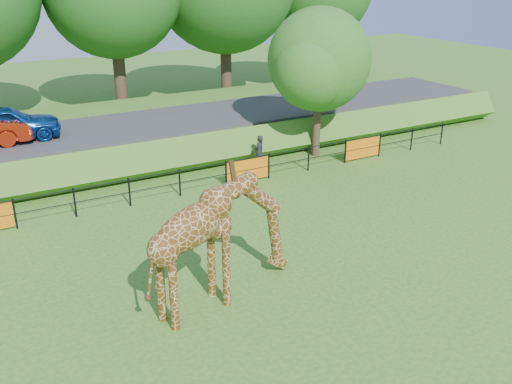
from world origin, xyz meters
TOP-DOWN VIEW (x-y plane):
  - ground at (0.00, 0.00)m, footprint 90.00×90.00m
  - giraffe at (-1.73, 0.66)m, footprint 4.85×2.03m
  - perimeter_fence at (0.00, 8.00)m, footprint 28.07×0.10m
  - embankment at (0.00, 15.50)m, footprint 40.00×9.00m
  - road at (0.00, 14.00)m, footprint 40.00×5.00m
  - car_blue at (-5.32, 14.10)m, footprint 4.53×2.04m
  - visitor at (4.28, 9.31)m, footprint 0.64×0.54m
  - tree_east at (7.60, 9.63)m, footprint 5.40×4.71m

SIDE VIEW (x-z plane):
  - ground at x=0.00m, z-range 0.00..0.00m
  - perimeter_fence at x=0.00m, z-range 0.00..1.10m
  - embankment at x=0.00m, z-range 0.00..1.30m
  - visitor at x=4.28m, z-range 0.00..1.49m
  - road at x=0.00m, z-range 1.30..1.42m
  - giraffe at x=-1.73m, z-range 0.00..3.41m
  - car_blue at x=-5.32m, z-range 1.42..2.93m
  - tree_east at x=7.60m, z-range 0.90..7.66m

